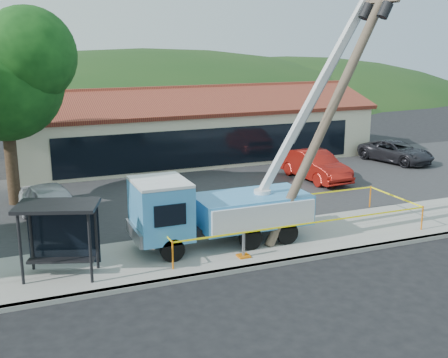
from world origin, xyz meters
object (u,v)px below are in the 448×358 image
at_px(utility_truck, 218,206).
at_px(car_dark, 395,164).
at_px(leaning_pole, 336,100).
at_px(bus_shelter, 60,222).
at_px(car_red, 314,181).
at_px(car_silver, 54,226).

xyz_separation_m(utility_truck, car_dark, (15.51, 9.15, -1.61)).
relative_size(leaning_pole, bus_shelter, 3.36).
relative_size(utility_truck, leaning_pole, 1.02).
relative_size(utility_truck, bus_shelter, 3.43).
xyz_separation_m(utility_truck, leaning_pole, (4.21, -0.94, 3.75)).
distance_m(utility_truck, car_red, 11.24).
bearing_deg(utility_truck, car_dark, 30.52).
distance_m(leaning_pole, car_dark, 16.07).
height_order(bus_shelter, car_silver, bus_shelter).
bearing_deg(leaning_pole, bus_shelter, 178.26).
xyz_separation_m(bus_shelter, car_dark, (21.18, 9.79, -1.90)).
distance_m(utility_truck, bus_shelter, 5.71).
xyz_separation_m(utility_truck, car_silver, (-5.39, 4.90, -1.61)).
relative_size(leaning_pole, car_silver, 2.02).
xyz_separation_m(bus_shelter, car_silver, (0.27, 5.54, -1.90)).
bearing_deg(car_silver, bus_shelter, -103.22).
distance_m(car_silver, car_red, 14.08).
distance_m(utility_truck, leaning_pole, 5.72).
height_order(utility_truck, car_red, utility_truck).
bearing_deg(car_dark, bus_shelter, -169.98).
relative_size(bus_shelter, car_red, 0.60).
distance_m(utility_truck, car_silver, 7.46).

